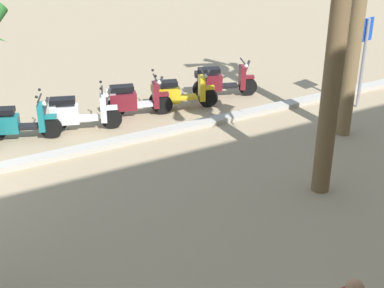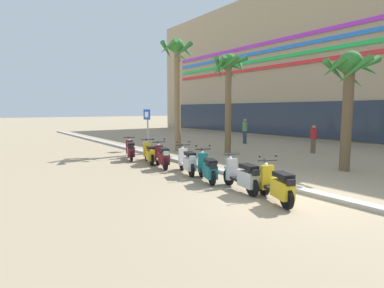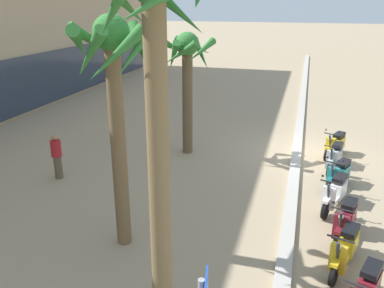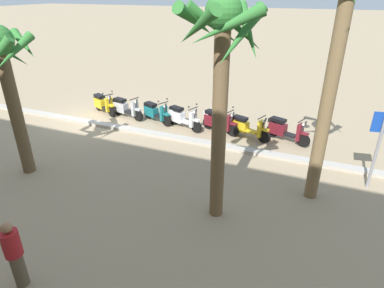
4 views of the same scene
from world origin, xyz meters
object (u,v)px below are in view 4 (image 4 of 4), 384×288
Objects in this scene: scooter_teal_second_in_line at (155,112)px; scooter_silver_mid_centre at (125,108)px; scooter_maroon_last_in_row at (218,121)px; scooter_white_tail_end at (182,117)px; scooter_yellow_gap_after_mid at (246,127)px; crossing_sign at (379,142)px; pedestrian_window_shopping at (14,254)px; palm_tree_by_mall_entrance at (342,28)px; palm_tree_far_corner at (4,68)px; palm_tree_near_sign at (222,60)px; scooter_yellow_mid_front at (103,104)px; scooter_maroon_far_back at (284,130)px.

scooter_teal_second_in_line reaches higher than scooter_silver_mid_centre.
scooter_maroon_last_in_row and scooter_white_tail_end have the same top height.
scooter_yellow_gap_after_mid is 4.96m from crossing_sign.
scooter_teal_second_in_line is at bearing -78.39° from pedestrian_window_shopping.
scooter_yellow_gap_after_mid is at bearing -104.91° from pedestrian_window_shopping.
palm_tree_by_mall_entrance is at bearing 158.55° from scooter_silver_mid_centre.
scooter_teal_second_in_line is 6.51m from palm_tree_far_corner.
scooter_yellow_gap_after_mid is at bearing 179.59° from scooter_silver_mid_centre.
palm_tree_far_corner is (5.94, 5.44, 2.96)m from scooter_yellow_gap_after_mid.
scooter_yellow_gap_after_mid is 0.33× the size of palm_tree_near_sign.
palm_tree_far_corner is 6.47m from palm_tree_near_sign.
scooter_maroon_last_in_row is at bearing 179.63° from scooter_yellow_mid_front.
scooter_silver_mid_centre is at bearing 2.23° from scooter_teal_second_in_line.
crossing_sign reaches higher than pedestrian_window_shopping.
scooter_yellow_gap_after_mid is 0.39× the size of palm_tree_far_corner.
crossing_sign is 0.38× the size of palm_tree_by_mall_entrance.
scooter_yellow_mid_front is at bearing -78.44° from palm_tree_far_corner.
scooter_yellow_mid_front is (5.82, -0.04, -0.00)m from scooter_maroon_last_in_row.
pedestrian_window_shopping is at bearing 92.85° from scooter_white_tail_end.
scooter_maroon_far_back is 0.97× the size of scooter_silver_mid_centre.
scooter_yellow_gap_after_mid is at bearing 178.97° from scooter_yellow_mid_front.
palm_tree_far_corner is (0.17, 5.48, 2.94)m from scooter_silver_mid_centre.
palm_tree_near_sign is at bearing 145.09° from scooter_yellow_mid_front.
palm_tree_far_corner is at bearing 2.50° from palm_tree_near_sign.
scooter_maroon_far_back is 2.70m from scooter_maroon_last_in_row.
scooter_maroon_last_in_row is 7.82m from palm_tree_far_corner.
scooter_white_tail_end is at bearing -87.15° from pedestrian_window_shopping.
crossing_sign is at bearing 163.52° from scooter_white_tail_end.
palm_tree_by_mall_entrance reaches higher than palm_tree_near_sign.
scooter_yellow_mid_front is at bearing -62.47° from pedestrian_window_shopping.
scooter_yellow_mid_front is at bearing -3.75° from scooter_silver_mid_centre.
scooter_teal_second_in_line is at bearing -177.77° from scooter_silver_mid_centre.
scooter_silver_mid_centre is 6.22m from palm_tree_far_corner.
crossing_sign is 0.44× the size of palm_tree_near_sign.
scooter_silver_mid_centre is at bearing -21.45° from palm_tree_by_mall_entrance.
scooter_yellow_gap_after_mid is 0.99× the size of scooter_silver_mid_centre.
scooter_maroon_far_back and scooter_yellow_gap_after_mid have the same top height.
scooter_silver_mid_centre is (7.21, 0.21, -0.00)m from scooter_maroon_far_back.
pedestrian_window_shopping reaches higher than scooter_maroon_far_back.
palm_tree_near_sign reaches higher than scooter_teal_second_in_line.
scooter_maroon_far_back is 0.74× the size of crossing_sign.
scooter_teal_second_in_line is at bearing -0.22° from scooter_maroon_last_in_row.
scooter_teal_second_in_line is at bearing -26.02° from palm_tree_by_mall_entrance.
palm_tree_near_sign is 5.73m from pedestrian_window_shopping.
scooter_maroon_last_in_row is at bearing -179.38° from scooter_silver_mid_centre.
scooter_yellow_mid_front is at bearing -1.03° from scooter_yellow_gap_after_mid.
palm_tree_by_mall_entrance is at bearing -132.69° from pedestrian_window_shopping.
palm_tree_by_mall_entrance reaches higher than scooter_teal_second_in_line.
scooter_maroon_last_in_row is 0.27× the size of palm_tree_by_mall_entrance.
scooter_maroon_last_in_row is (2.70, 0.16, 0.00)m from scooter_maroon_far_back.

